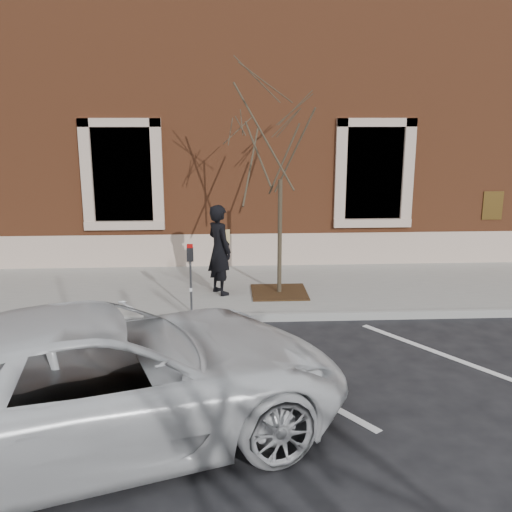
{
  "coord_description": "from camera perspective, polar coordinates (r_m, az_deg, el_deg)",
  "views": [
    {
      "loc": [
        -0.56,
        -10.12,
        3.73
      ],
      "look_at": [
        0.0,
        0.6,
        1.1
      ],
      "focal_mm": 40.0,
      "sensor_mm": 36.0,
      "label": 1
    }
  ],
  "objects": [
    {
      "name": "ground",
      "position": [
        10.8,
        0.17,
        -6.44
      ],
      "size": [
        120.0,
        120.0,
        0.0
      ],
      "primitive_type": "plane",
      "color": "#28282B",
      "rests_on": "ground"
    },
    {
      "name": "sidewalk_near",
      "position": [
        12.44,
        -0.28,
        -3.33
      ],
      "size": [
        40.0,
        3.5,
        0.15
      ],
      "primitive_type": "cube",
      "color": "#A09E96",
      "rests_on": "ground"
    },
    {
      "name": "curb_near",
      "position": [
        10.73,
        0.18,
        -6.15
      ],
      "size": [
        40.0,
        0.12,
        0.15
      ],
      "primitive_type": "cube",
      "color": "#9E9E99",
      "rests_on": "ground"
    },
    {
      "name": "parking_stripes",
      "position": [
        8.77,
        0.98,
        -11.38
      ],
      "size": [
        28.0,
        4.4,
        0.01
      ],
      "primitive_type": null,
      "color": "silver",
      "rests_on": "ground"
    },
    {
      "name": "building_civic",
      "position": [
        17.87,
        -1.24,
        14.61
      ],
      "size": [
        40.0,
        8.62,
        8.0
      ],
      "color": "brown",
      "rests_on": "ground"
    },
    {
      "name": "man",
      "position": [
        11.69,
        -3.68,
        0.63
      ],
      "size": [
        0.73,
        0.81,
        1.86
      ],
      "primitive_type": "imported",
      "rotation": [
        0.0,
        0.0,
        2.12
      ],
      "color": "black",
      "rests_on": "sidewalk_near"
    },
    {
      "name": "parking_meter",
      "position": [
        10.61,
        -6.58,
        -0.94
      ],
      "size": [
        0.12,
        0.09,
        1.3
      ],
      "rotation": [
        0.0,
        0.0,
        -0.17
      ],
      "color": "#595B60",
      "rests_on": "sidewalk_near"
    },
    {
      "name": "tree_grate",
      "position": [
        11.93,
        2.33,
        -3.64
      ],
      "size": [
        1.15,
        1.15,
        0.03
      ],
      "primitive_type": "cube",
      "color": "#452F16",
      "rests_on": "sidewalk_near"
    },
    {
      "name": "sapling",
      "position": [
        11.4,
        2.48,
        10.85
      ],
      "size": [
        2.58,
        2.58,
        4.29
      ],
      "color": "#3F3426",
      "rests_on": "sidewalk_near"
    },
    {
      "name": "white_truck",
      "position": [
        6.91,
        -15.08,
        -11.78
      ],
      "size": [
        6.37,
        4.46,
        1.61
      ],
      "primitive_type": "imported",
      "rotation": [
        0.0,
        0.0,
        1.91
      ],
      "color": "silver",
      "rests_on": "ground"
    }
  ]
}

